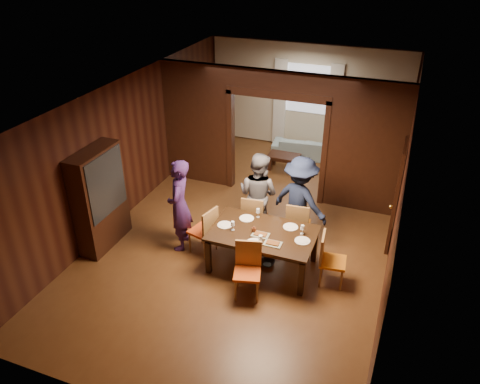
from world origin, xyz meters
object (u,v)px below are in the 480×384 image
at_px(person_grey, 258,194).
at_px(chair_near, 247,272).
at_px(sofa, 306,148).
at_px(chair_far_r, 298,223).
at_px(chair_right, 333,260).
at_px(person_purple, 179,205).
at_px(hutch, 100,199).
at_px(person_navy, 300,201).
at_px(dining_table, 263,249).
at_px(coffee_table, 284,162).
at_px(chair_left, 203,230).
at_px(chair_far_l, 254,216).

distance_m(person_grey, chair_near, 1.95).
height_order(sofa, chair_far_r, chair_far_r).
bearing_deg(chair_right, person_purple, 82.78).
distance_m(chair_right, hutch, 4.45).
bearing_deg(person_navy, dining_table, 90.28).
height_order(person_purple, chair_near, person_purple).
distance_m(person_navy, chair_near, 1.97).
xyz_separation_m(dining_table, chair_near, (0.00, -0.81, 0.10)).
bearing_deg(person_purple, coffee_table, 151.24).
distance_m(chair_far_r, hutch, 3.81).
bearing_deg(chair_near, person_navy, 63.49).
relative_size(person_purple, hutch, 0.92).
height_order(person_purple, chair_left, person_purple).
height_order(dining_table, hutch, hutch).
bearing_deg(chair_far_r, chair_left, 22.86).
distance_m(chair_far_l, chair_near, 1.74).
height_order(person_purple, person_navy, person_purple).
xyz_separation_m(chair_left, chair_far_l, (0.76, 0.80, 0.00)).
height_order(person_navy, chair_near, person_navy).
height_order(coffee_table, chair_left, chair_left).
distance_m(chair_left, chair_far_r, 1.85).
height_order(dining_table, chair_far_l, chair_far_l).
relative_size(chair_far_r, chair_near, 1.00).
xyz_separation_m(person_purple, person_grey, (1.23, 0.97, -0.04)).
height_order(person_purple, sofa, person_purple).
relative_size(chair_near, hutch, 0.48).
distance_m(coffee_table, chair_left, 3.99).
bearing_deg(dining_table, coffee_table, 100.55).
bearing_deg(hutch, person_grey, 27.78).
bearing_deg(dining_table, person_navy, 70.10).
height_order(chair_far_l, chair_near, same).
distance_m(person_navy, coffee_table, 3.23).
distance_m(chair_far_r, chair_near, 1.79).
xyz_separation_m(person_navy, coffee_table, (-1.14, 2.94, -0.70)).
bearing_deg(chair_left, person_grey, 156.86).
bearing_deg(hutch, chair_left, 12.78).
bearing_deg(person_purple, chair_far_r, 96.92).
bearing_deg(chair_far_l, dining_table, 112.66).
distance_m(sofa, chair_near, 5.81).
bearing_deg(person_grey, sofa, -76.75).
distance_m(chair_right, chair_near, 1.51).
distance_m(chair_right, chair_far_l, 1.94).
relative_size(person_navy, chair_far_l, 1.85).
bearing_deg(person_purple, dining_table, 72.27).
xyz_separation_m(chair_far_l, chair_near, (0.46, -1.68, 0.00)).
height_order(sofa, dining_table, dining_table).
xyz_separation_m(person_purple, chair_far_r, (2.09, 0.86, -0.43)).
xyz_separation_m(chair_near, hutch, (-3.13, 0.44, 0.52)).
distance_m(sofa, chair_far_r, 4.14).
distance_m(coffee_table, chair_near, 4.89).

